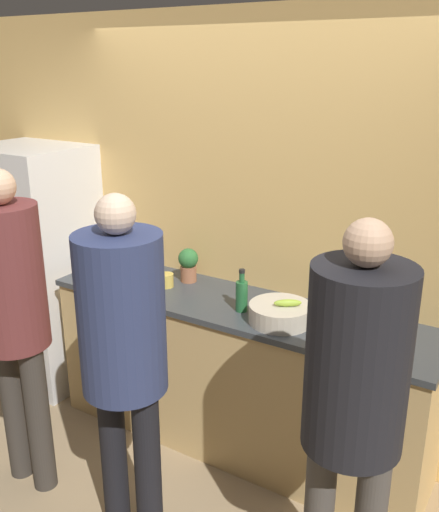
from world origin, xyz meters
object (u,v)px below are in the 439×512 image
(utensil_crock, at_px, (113,256))
(bottle_green, at_px, (242,295))
(person_center, at_px, (123,341))
(person_right, at_px, (355,391))
(fruit_bowl, at_px, (280,313))
(cup_yellow, at_px, (166,280))
(cup_blue, at_px, (345,305))
(potted_plant, at_px, (188,264))
(bottle_clear, at_px, (154,287))
(refrigerator, at_px, (39,266))
(person_left, at_px, (12,306))

(utensil_crock, bearing_deg, bottle_green, -8.96)
(person_center, bearing_deg, person_right, 8.45)
(fruit_bowl, height_order, utensil_crock, utensil_crock)
(person_center, relative_size, person_right, 1.00)
(bottle_green, bearing_deg, cup_yellow, 173.55)
(cup_blue, distance_m, potted_plant, 1.03)
(bottle_clear, distance_m, cup_blue, 1.12)
(fruit_bowl, relative_size, potted_plant, 1.55)
(refrigerator, xyz_separation_m, bottle_clear, (1.20, -0.17, 0.15))
(utensil_crock, distance_m, bottle_green, 1.13)
(fruit_bowl, relative_size, bottle_green, 1.36)
(cup_yellow, xyz_separation_m, cup_blue, (1.08, 0.23, -0.00))
(potted_plant, bearing_deg, fruit_bowl, -17.27)
(bottle_green, bearing_deg, person_left, -136.81)
(bottle_clear, bearing_deg, potted_plant, 87.08)
(person_left, bearing_deg, utensil_crock, 102.48)
(person_left, distance_m, bottle_clear, 0.81)
(utensil_crock, distance_m, cup_yellow, 0.55)
(person_right, distance_m, potted_plant, 1.67)
(person_left, distance_m, cup_yellow, 0.96)
(person_center, relative_size, cup_blue, 21.21)
(person_right, xyz_separation_m, cup_yellow, (-1.47, 0.75, -0.10))
(utensil_crock, xyz_separation_m, bottle_clear, (0.59, -0.29, -0.00))
(utensil_crock, relative_size, bottle_green, 1.17)
(utensil_crock, xyz_separation_m, cup_blue, (1.62, 0.12, -0.04))
(person_left, bearing_deg, person_right, 5.01)
(cup_yellow, height_order, cup_blue, cup_yellow)
(refrigerator, distance_m, cup_yellow, 1.16)
(person_center, xyz_separation_m, cup_yellow, (-0.44, 0.90, -0.09))
(person_center, bearing_deg, person_left, -179.79)
(fruit_bowl, bearing_deg, utensil_crock, 171.80)
(bottle_clear, relative_size, cup_yellow, 2.03)
(fruit_bowl, height_order, bottle_clear, bottle_clear)
(person_center, bearing_deg, fruit_bowl, 64.15)
(person_center, xyz_separation_m, fruit_bowl, (0.40, 0.82, -0.08))
(utensil_crock, height_order, cup_blue, utensil_crock)
(potted_plant, bearing_deg, person_center, -70.49)
(cup_blue, height_order, potted_plant, potted_plant)
(utensil_crock, height_order, cup_yellow, utensil_crock)
(bottle_clear, bearing_deg, person_left, -116.51)
(bottle_clear, xyz_separation_m, cup_yellow, (-0.05, 0.18, -0.03))
(person_left, bearing_deg, refrigerator, 133.27)
(person_right, distance_m, cup_blue, 1.06)
(person_left, xyz_separation_m, fruit_bowl, (1.15, 0.82, -0.08))
(refrigerator, xyz_separation_m, cup_yellow, (1.15, 0.02, 0.12))
(utensil_crock, bearing_deg, person_right, -23.13)
(bottle_green, xyz_separation_m, cup_blue, (0.50, 0.29, -0.06))
(refrigerator, height_order, cup_blue, refrigerator)
(fruit_bowl, relative_size, utensil_crock, 1.16)
(fruit_bowl, relative_size, bottle_clear, 1.84)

